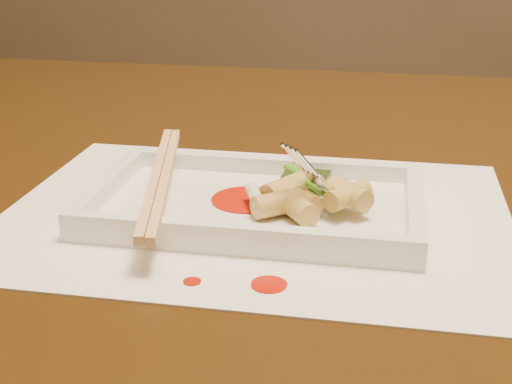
% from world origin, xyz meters
% --- Properties ---
extents(table, '(1.40, 0.90, 0.75)m').
position_xyz_m(table, '(0.00, 0.00, 0.65)').
color(table, black).
rests_on(table, ground).
extents(placemat, '(0.40, 0.30, 0.00)m').
position_xyz_m(placemat, '(-0.10, -0.12, 0.75)').
color(placemat, white).
rests_on(placemat, table).
extents(sauce_splatter_a, '(0.02, 0.02, 0.00)m').
position_xyz_m(sauce_splatter_a, '(-0.07, -0.23, 0.75)').
color(sauce_splatter_a, '#B71505').
rests_on(sauce_splatter_a, placemat).
extents(sauce_splatter_b, '(0.01, 0.01, 0.00)m').
position_xyz_m(sauce_splatter_b, '(-0.12, -0.24, 0.75)').
color(sauce_splatter_b, '#B71505').
rests_on(sauce_splatter_b, placemat).
extents(plate_base, '(0.26, 0.16, 0.01)m').
position_xyz_m(plate_base, '(-0.10, -0.12, 0.76)').
color(plate_base, white).
rests_on(plate_base, placemat).
extents(plate_rim_far, '(0.26, 0.01, 0.01)m').
position_xyz_m(plate_rim_far, '(-0.10, -0.04, 0.77)').
color(plate_rim_far, white).
rests_on(plate_rim_far, plate_base).
extents(plate_rim_near, '(0.26, 0.01, 0.01)m').
position_xyz_m(plate_rim_near, '(-0.10, -0.19, 0.77)').
color(plate_rim_near, white).
rests_on(plate_rim_near, plate_base).
extents(plate_rim_left, '(0.01, 0.14, 0.01)m').
position_xyz_m(plate_rim_left, '(-0.22, -0.12, 0.77)').
color(plate_rim_left, white).
rests_on(plate_rim_left, plate_base).
extents(plate_rim_right, '(0.01, 0.14, 0.01)m').
position_xyz_m(plate_rim_right, '(0.02, -0.12, 0.77)').
color(plate_rim_right, white).
rests_on(plate_rim_right, plate_base).
extents(veg_piece, '(0.04, 0.03, 0.01)m').
position_xyz_m(veg_piece, '(-0.06, -0.08, 0.77)').
color(veg_piece, black).
rests_on(veg_piece, plate_base).
extents(scallion_white, '(0.02, 0.04, 0.01)m').
position_xyz_m(scallion_white, '(-0.10, -0.13, 0.77)').
color(scallion_white, '#EAEACC').
rests_on(scallion_white, plate_base).
extents(scallion_green, '(0.06, 0.07, 0.01)m').
position_xyz_m(scallion_green, '(-0.06, -0.10, 0.77)').
color(scallion_green, '#3A8B16').
rests_on(scallion_green, plate_base).
extents(chopstick_a, '(0.06, 0.24, 0.01)m').
position_xyz_m(chopstick_a, '(-0.18, -0.12, 0.78)').
color(chopstick_a, tan).
rests_on(chopstick_a, plate_rim_near).
extents(chopstick_b, '(0.06, 0.24, 0.01)m').
position_xyz_m(chopstick_b, '(-0.17, -0.12, 0.78)').
color(chopstick_b, tan).
rests_on(chopstick_b, plate_rim_near).
extents(fork, '(0.09, 0.10, 0.14)m').
position_xyz_m(fork, '(-0.03, -0.10, 0.83)').
color(fork, silver).
rests_on(fork, plate_base).
extents(sauce_blob_0, '(0.06, 0.06, 0.00)m').
position_xyz_m(sauce_blob_0, '(-0.11, -0.11, 0.76)').
color(sauce_blob_0, '#B71505').
rests_on(sauce_blob_0, plate_base).
extents(rice_cake_0, '(0.04, 0.04, 0.02)m').
position_xyz_m(rice_cake_0, '(-0.06, -0.13, 0.77)').
color(rice_cake_0, tan).
rests_on(rice_cake_0, plate_base).
extents(rice_cake_1, '(0.04, 0.05, 0.02)m').
position_xyz_m(rice_cake_1, '(-0.07, -0.14, 0.77)').
color(rice_cake_1, tan).
rests_on(rice_cake_1, plate_base).
extents(rice_cake_2, '(0.04, 0.04, 0.02)m').
position_xyz_m(rice_cake_2, '(-0.03, -0.13, 0.78)').
color(rice_cake_2, tan).
rests_on(rice_cake_2, plate_base).
extents(rice_cake_3, '(0.04, 0.04, 0.02)m').
position_xyz_m(rice_cake_3, '(-0.08, -0.14, 0.77)').
color(rice_cake_3, tan).
rests_on(rice_cake_3, plate_base).
extents(rice_cake_4, '(0.04, 0.05, 0.02)m').
position_xyz_m(rice_cake_4, '(-0.08, -0.10, 0.77)').
color(rice_cake_4, tan).
rests_on(rice_cake_4, plate_base).
extents(rice_cake_5, '(0.04, 0.04, 0.02)m').
position_xyz_m(rice_cake_5, '(-0.03, -0.12, 0.78)').
color(rice_cake_5, tan).
rests_on(rice_cake_5, plate_base).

